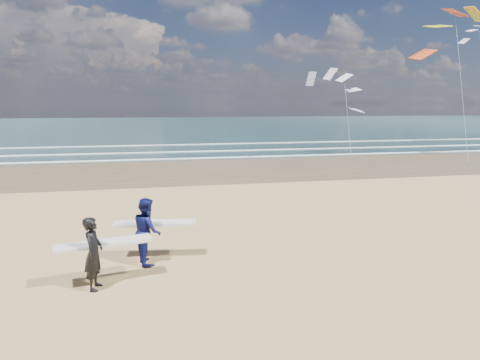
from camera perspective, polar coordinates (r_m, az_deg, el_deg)
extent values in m
cube|color=#4E3F2A|center=(33.65, 22.43, 2.31)|extent=(220.00, 12.00, 0.01)
cube|color=#1A363A|center=(83.74, 1.02, 7.33)|extent=(220.00, 100.00, 0.02)
cube|color=white|center=(37.66, 18.33, 3.40)|extent=(220.00, 0.50, 0.05)
cube|color=white|center=(41.75, 15.08, 4.18)|extent=(220.00, 0.50, 0.05)
cube|color=white|center=(47.60, 11.52, 5.02)|extent=(220.00, 0.50, 0.05)
imported|color=black|center=(10.27, -18.94, -9.25)|extent=(0.49, 0.66, 1.68)
cube|color=silver|center=(10.55, -17.67, -8.03)|extent=(2.26, 0.95, 0.07)
imported|color=#0D124A|center=(11.51, -12.27, -6.63)|extent=(0.81, 0.96, 1.75)
cube|color=silver|center=(11.82, -11.32, -5.65)|extent=(2.25, 0.77, 0.07)
cube|color=slate|center=(34.44, 28.14, 2.12)|extent=(0.12, 0.12, 0.10)
cube|color=slate|center=(36.55, 14.61, 3.39)|extent=(0.12, 0.12, 0.10)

